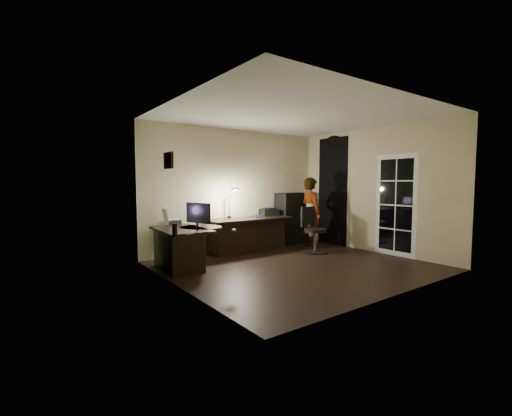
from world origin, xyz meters
TOP-DOWN VIEW (x-y plane):
  - floor at (0.00, 0.00)m, footprint 4.50×4.00m
  - ceiling at (0.00, 0.00)m, footprint 4.50×4.00m
  - wall_back at (0.00, 2.00)m, footprint 4.50×0.01m
  - wall_front at (0.00, -2.00)m, footprint 4.50×0.01m
  - wall_left at (-2.25, 0.00)m, footprint 0.01×4.00m
  - wall_right at (2.25, 0.00)m, footprint 0.01×4.00m
  - green_wall_overlay at (-2.24, 0.00)m, footprint 0.00×4.00m
  - arched_doorway at (2.24, 1.15)m, footprint 0.01×0.90m
  - french_door at (2.24, -0.55)m, footprint 0.02×0.92m
  - framed_picture at (-2.22, 0.45)m, footprint 0.04×0.30m
  - desk_left at (-1.79, 1.02)m, footprint 0.82×1.28m
  - desk_right at (0.05, 1.59)m, footprint 1.97×0.70m
  - cabinet at (1.50, 1.78)m, footprint 0.85×0.45m
  - laptop_stand at (-1.71, 1.57)m, footprint 0.26×0.22m
  - laptop at (-1.71, 1.57)m, footprint 0.34×0.32m
  - monitor at (-1.67, 0.63)m, footprint 0.27×0.53m
  - mouse at (-1.15, 0.31)m, footprint 0.07×0.10m
  - phone at (-1.64, 0.96)m, footprint 0.09×0.13m
  - pen at (-1.35, 1.04)m, footprint 0.03×0.13m
  - speaker at (-2.19, 0.34)m, footprint 0.08×0.08m
  - notepad at (-1.92, 0.50)m, footprint 0.17×0.22m
  - desk_fan at (-0.99, 1.75)m, footprint 0.23×0.16m
  - headphones at (0.26, 1.52)m, footprint 0.21×0.14m
  - printer at (0.78, 1.80)m, footprint 0.44×0.37m
  - desk_lamp at (-0.33, 1.80)m, footprint 0.29×0.36m
  - office_chair at (1.14, 0.65)m, footprint 0.57×0.57m
  - person at (1.48, 1.12)m, footprint 0.48×0.64m

SIDE VIEW (x-z plane):
  - floor at x=0.00m, z-range -0.01..0.00m
  - desk_left at x=-1.79m, z-range 0.00..0.72m
  - desk_right at x=0.05m, z-range 0.00..0.74m
  - office_chair at x=1.14m, z-range 0.00..0.98m
  - cabinet at x=1.50m, z-range 0.00..1.26m
  - phone at x=-1.64m, z-range 0.70..0.71m
  - pen at x=-1.35m, z-range 0.70..0.71m
  - notepad at x=-1.92m, z-range 0.70..0.71m
  - mouse at x=-1.15m, z-range 0.70..0.74m
  - laptop_stand at x=-1.71m, z-range 0.70..0.81m
  - headphones at x=0.26m, z-range 0.73..0.82m
  - speaker at x=-2.19m, z-range 0.70..0.90m
  - person at x=1.48m, z-range 0.00..1.63m
  - printer at x=0.78m, z-range 0.73..0.91m
  - monitor at x=-1.67m, z-range 0.70..1.05m
  - desk_fan at x=-0.99m, z-range 0.73..1.05m
  - laptop at x=-1.71m, z-range 0.81..1.03m
  - french_door at x=2.24m, z-range 0.00..2.10m
  - desk_lamp at x=-0.33m, z-range 0.73..1.44m
  - arched_doorway at x=2.24m, z-range 0.00..2.60m
  - wall_back at x=0.00m, z-range 0.00..2.70m
  - wall_front at x=0.00m, z-range 0.00..2.70m
  - wall_left at x=-2.25m, z-range 0.00..2.70m
  - wall_right at x=2.25m, z-range 0.00..2.70m
  - green_wall_overlay at x=-2.24m, z-range 0.00..2.70m
  - framed_picture at x=-2.22m, z-range 1.73..1.98m
  - ceiling at x=0.00m, z-range 2.70..2.71m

